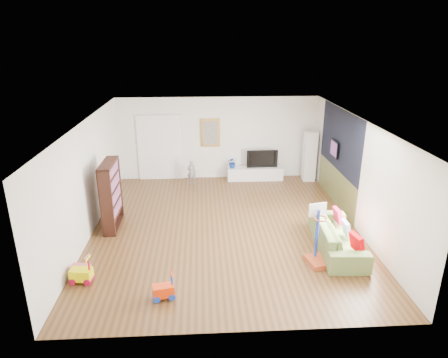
{
  "coord_description": "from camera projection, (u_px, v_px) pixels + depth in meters",
  "views": [
    {
      "loc": [
        -0.55,
        -8.98,
        4.58
      ],
      "look_at": [
        0.0,
        0.4,
        1.15
      ],
      "focal_mm": 32.0,
      "sensor_mm": 36.0,
      "label": 1
    }
  ],
  "objects": [
    {
      "name": "media_console",
      "position": [
        255.0,
        173.0,
        13.26
      ],
      "size": [
        1.83,
        0.47,
        0.43
      ],
      "primitive_type": "cube",
      "rotation": [
        0.0,
        0.0,
        -0.01
      ],
      "color": "silver",
      "rests_on": "ground"
    },
    {
      "name": "wall_front",
      "position": [
        240.0,
        260.0,
        6.04
      ],
      "size": [
        6.5,
        0.0,
        2.7
      ],
      "primitive_type": "cube",
      "color": "silver",
      "rests_on": "ground"
    },
    {
      "name": "tall_cabinet",
      "position": [
        310.0,
        156.0,
        13.0
      ],
      "size": [
        0.39,
        0.39,
        1.66
      ],
      "primitive_type": "cube",
      "rotation": [
        0.0,
        0.0,
        -0.02
      ],
      "color": "white",
      "rests_on": "ground"
    },
    {
      "name": "bookshelf",
      "position": [
        111.0,
        195.0,
        9.8
      ],
      "size": [
        0.3,
        1.16,
        1.69
      ],
      "primitive_type": "cube",
      "rotation": [
        0.0,
        0.0,
        -0.0
      ],
      "color": "black",
      "rests_on": "ground"
    },
    {
      "name": "ride_on_yellow",
      "position": [
        81.0,
        270.0,
        7.72
      ],
      "size": [
        0.44,
        0.3,
        0.55
      ],
      "primitive_type": "cube",
      "rotation": [
        0.0,
        0.0,
        -0.11
      ],
      "color": "#E9E500",
      "rests_on": "ground"
    },
    {
      "name": "sofa",
      "position": [
        337.0,
        236.0,
        8.92
      ],
      "size": [
        1.0,
        2.27,
        0.65
      ],
      "primitive_type": "imported",
      "rotation": [
        0.0,
        0.0,
        1.51
      ],
      "color": "olive",
      "rests_on": "ground"
    },
    {
      "name": "olive_wainscot",
      "position": [
        335.0,
        186.0,
        11.34
      ],
      "size": [
        0.01,
        3.2,
        1.0
      ],
      "primitive_type": "cube",
      "color": "brown",
      "rests_on": "wall_right"
    },
    {
      "name": "painting_back",
      "position": [
        210.0,
        133.0,
        12.96
      ],
      "size": [
        0.62,
        0.06,
        0.92
      ],
      "primitive_type": "cube",
      "color": "gold",
      "rests_on": "wall_back"
    },
    {
      "name": "vase_plant",
      "position": [
        233.0,
        162.0,
        13.06
      ],
      "size": [
        0.36,
        0.31,
        0.38
      ],
      "primitive_type": "imported",
      "rotation": [
        0.0,
        0.0,
        -0.05
      ],
      "color": "navy",
      "rests_on": "media_console"
    },
    {
      "name": "pillow_right",
      "position": [
        338.0,
        216.0,
        9.48
      ],
      "size": [
        0.11,
        0.37,
        0.36
      ],
      "primitive_type": "cube",
      "rotation": [
        0.0,
        0.0,
        0.05
      ],
      "color": "#BA1341",
      "rests_on": "sofa"
    },
    {
      "name": "child",
      "position": [
        192.0,
        172.0,
        12.84
      ],
      "size": [
        0.3,
        0.21,
        0.77
      ],
      "primitive_type": "imported",
      "rotation": [
        0.0,
        0.0,
        3.23
      ],
      "color": "slate",
      "rests_on": "ground"
    },
    {
      "name": "ride_on_pink",
      "position": [
        80.0,
        267.0,
        7.89
      ],
      "size": [
        0.41,
        0.3,
        0.49
      ],
      "primitive_type": "cube",
      "rotation": [
        0.0,
        0.0,
        -0.22
      ],
      "color": "#CB4E68",
      "rests_on": "ground"
    },
    {
      "name": "wall_left",
      "position": [
        87.0,
        180.0,
        9.38
      ],
      "size": [
        0.0,
        7.5,
        2.7
      ],
      "primitive_type": "cube",
      "color": "silver",
      "rests_on": "ground"
    },
    {
      "name": "pillow_left",
      "position": [
        357.0,
        243.0,
        8.25
      ],
      "size": [
        0.19,
        0.4,
        0.38
      ],
      "primitive_type": "cube",
      "rotation": [
        0.0,
        0.0,
        0.25
      ],
      "color": "#C60007",
      "rests_on": "sofa"
    },
    {
      "name": "basketball_hoop",
      "position": [
        321.0,
        236.0,
        8.23
      ],
      "size": [
        0.56,
        0.63,
        1.31
      ],
      "primitive_type": "cube",
      "rotation": [
        0.0,
        0.0,
        0.23
      ],
      "color": "#AB4020",
      "rests_on": "ground"
    },
    {
      "name": "pillow_center",
      "position": [
        346.0,
        228.0,
        8.86
      ],
      "size": [
        0.1,
        0.35,
        0.35
      ],
      "primitive_type": "cube",
      "rotation": [
        0.0,
        0.0,
        -0.02
      ],
      "color": "white",
      "rests_on": "sofa"
    },
    {
      "name": "floor",
      "position": [
        225.0,
        227.0,
        10.02
      ],
      "size": [
        6.5,
        7.5,
        0.0
      ],
      "primitive_type": "cube",
      "color": "brown",
      "rests_on": "ground"
    },
    {
      "name": "artwork_right",
      "position": [
        334.0,
        149.0,
        11.17
      ],
      "size": [
        0.04,
        0.56,
        0.46
      ],
      "primitive_type": "cube",
      "color": "#7F3F8C",
      "rests_on": "wall_right"
    },
    {
      "name": "doorway",
      "position": [
        160.0,
        148.0,
        13.04
      ],
      "size": [
        1.45,
        0.06,
        2.1
      ],
      "primitive_type": "cube",
      "color": "white",
      "rests_on": "ground"
    },
    {
      "name": "wall_back",
      "position": [
        218.0,
        138.0,
        13.08
      ],
      "size": [
        6.5,
        0.0,
        2.7
      ],
      "primitive_type": "cube",
      "color": "silver",
      "rests_on": "ground"
    },
    {
      "name": "ceiling",
      "position": [
        225.0,
        121.0,
        9.1
      ],
      "size": [
        6.5,
        7.5,
        0.0
      ],
      "primitive_type": "cube",
      "color": "white",
      "rests_on": "ground"
    },
    {
      "name": "tv",
      "position": [
        262.0,
        158.0,
        13.16
      ],
      "size": [
        1.02,
        0.16,
        0.59
      ],
      "primitive_type": "imported",
      "rotation": [
        0.0,
        0.0,
        0.02
      ],
      "color": "black",
      "rests_on": "media_console"
    },
    {
      "name": "navy_accent",
      "position": [
        340.0,
        140.0,
        10.88
      ],
      "size": [
        0.01,
        3.2,
        1.7
      ],
      "primitive_type": "cube",
      "color": "black",
      "rests_on": "wall_right"
    },
    {
      "name": "wall_right",
      "position": [
        358.0,
        174.0,
        9.74
      ],
      "size": [
        0.0,
        7.5,
        2.7
      ],
      "primitive_type": "cube",
      "color": "silver",
      "rests_on": "ground"
    },
    {
      "name": "ride_on_orange",
      "position": [
        163.0,
        286.0,
        7.25
      ],
      "size": [
        0.42,
        0.31,
        0.51
      ],
      "primitive_type": "cube",
      "rotation": [
        0.0,
        0.0,
        0.2
      ],
      "color": "#F13607",
      "rests_on": "ground"
    }
  ]
}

